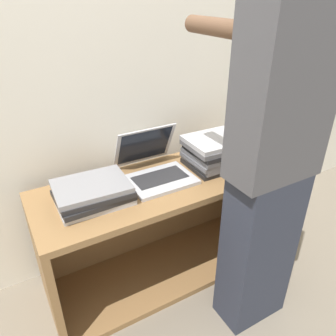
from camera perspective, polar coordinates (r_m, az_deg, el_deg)
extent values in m
plane|color=#756B5B|center=(2.04, 2.74, -21.91)|extent=(12.00, 12.00, 0.00)
cube|color=silver|center=(1.89, -7.00, 16.98)|extent=(8.00, 0.05, 2.40)
cube|color=olive|center=(1.78, -1.25, -2.84)|extent=(1.37, 0.52, 0.04)
cube|color=olive|center=(2.18, -1.07, -17.02)|extent=(1.37, 0.52, 0.04)
cube|color=olive|center=(1.83, -20.61, -16.57)|extent=(0.04, 0.52, 0.59)
cube|color=olive|center=(2.30, 13.66, -5.10)|extent=(0.04, 0.52, 0.59)
cube|color=olive|center=(2.14, -4.30, -7.02)|extent=(1.30, 0.04, 0.59)
cube|color=#B7B7BC|center=(1.77, -1.26, -2.07)|extent=(0.35, 0.26, 0.02)
cube|color=#28282B|center=(1.77, -1.42, -1.59)|extent=(0.29, 0.14, 0.00)
cube|color=#B7B7BC|center=(1.86, -4.13, 3.93)|extent=(0.35, 0.12, 0.24)
cube|color=black|center=(1.86, -4.08, 3.94)|extent=(0.31, 0.10, 0.21)
cube|color=#B7B7BC|center=(1.65, -12.82, -5.27)|extent=(0.35, 0.27, 0.03)
cube|color=#232326|center=(1.63, -12.88, -4.63)|extent=(0.35, 0.27, 0.03)
cube|color=#232326|center=(1.62, -12.92, -3.86)|extent=(0.36, 0.28, 0.03)
cube|color=gray|center=(1.61, -13.26, -3.06)|extent=(0.36, 0.28, 0.03)
cube|color=#232326|center=(1.96, 8.51, 0.95)|extent=(0.36, 0.27, 0.03)
cube|color=slate|center=(1.95, 8.72, 1.63)|extent=(0.35, 0.27, 0.03)
cube|color=slate|center=(1.93, 8.52, 2.21)|extent=(0.35, 0.26, 0.03)
cube|color=slate|center=(1.92, 8.74, 2.93)|extent=(0.35, 0.27, 0.03)
cube|color=#232326|center=(1.91, 8.99, 3.57)|extent=(0.36, 0.27, 0.03)
cube|color=slate|center=(1.89, 8.62, 4.18)|extent=(0.36, 0.27, 0.03)
cube|color=#B7B7BC|center=(1.89, 8.61, 4.94)|extent=(0.35, 0.27, 0.03)
cube|color=#2D3342|center=(1.75, 15.32, -13.56)|extent=(0.34, 0.20, 0.87)
cube|color=#4C4C51|center=(1.37, 19.54, 11.43)|extent=(0.40, 0.20, 0.69)
cylinder|color=brown|center=(1.40, 8.05, 23.18)|extent=(0.07, 0.32, 0.07)
cylinder|color=brown|center=(1.61, 17.95, 22.89)|extent=(0.07, 0.32, 0.07)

